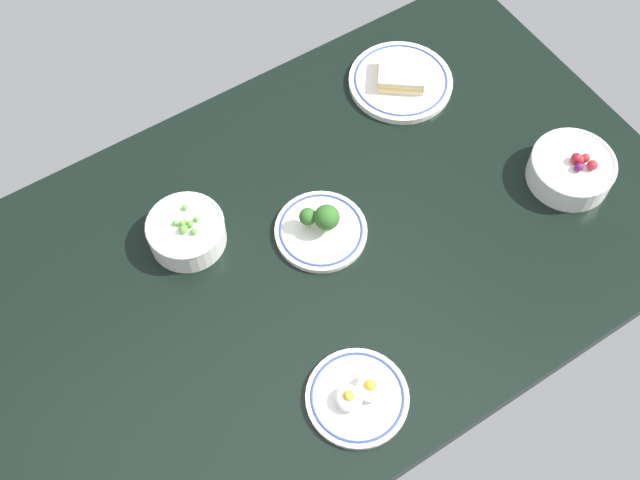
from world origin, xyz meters
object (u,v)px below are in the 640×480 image
object	(u,v)px
bowl_berries	(571,169)
bowl_peas	(186,231)
plate_sandwich	(401,80)
plate_eggs	(358,396)
plate_broccoli	(321,228)

from	to	relation	value
bowl_berries	bowl_peas	bearing A→B (deg)	158.15
bowl_peas	plate_sandwich	distance (cm)	57.03
plate_sandwich	plate_eggs	xyz separation A→B (cm)	(-46.69, -52.71, -0.23)
bowl_peas	plate_broccoli	world-z (taller)	plate_broccoli
bowl_peas	plate_eggs	xyz separation A→B (cm)	(9.49, -43.07, -2.00)
plate_eggs	bowl_peas	bearing A→B (deg)	102.43
bowl_berries	plate_sandwich	size ratio (longest dim) A/B	0.75
plate_eggs	bowl_berries	bearing A→B (deg)	13.99
bowl_peas	plate_sandwich	bearing A→B (deg)	9.74
bowl_peas	plate_broccoli	size ratio (longest dim) A/B	0.83
plate_eggs	plate_broccoli	xyz separation A→B (cm)	(12.51, 30.87, 0.66)
bowl_peas	bowl_berries	bearing A→B (deg)	-21.85
bowl_berries	plate_sandwich	bearing A→B (deg)	110.00
plate_eggs	plate_broccoli	size ratio (longest dim) A/B	1.00
bowl_berries	plate_broccoli	distance (cm)	50.45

